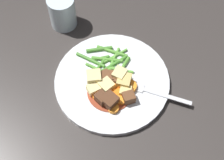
% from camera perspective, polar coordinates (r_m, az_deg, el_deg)
% --- Properties ---
extents(ground_plane, '(3.00, 3.00, 0.00)m').
position_cam_1_polar(ground_plane, '(0.82, 0.00, -0.50)').
color(ground_plane, '#383330').
extents(dinner_plate, '(0.28, 0.28, 0.01)m').
position_cam_1_polar(dinner_plate, '(0.81, 0.00, -0.25)').
color(dinner_plate, white).
rests_on(dinner_plate, ground_plane).
extents(stew_sauce, '(0.11, 0.11, 0.00)m').
position_cam_1_polar(stew_sauce, '(0.79, -0.35, -1.94)').
color(stew_sauce, '#93381E').
rests_on(stew_sauce, dinner_plate).
extents(carrot_slice_0, '(0.04, 0.04, 0.01)m').
position_cam_1_polar(carrot_slice_0, '(0.77, 0.22, -4.80)').
color(carrot_slice_0, orange).
rests_on(carrot_slice_0, dinner_plate).
extents(carrot_slice_1, '(0.04, 0.04, 0.01)m').
position_cam_1_polar(carrot_slice_1, '(0.79, -2.21, -0.98)').
color(carrot_slice_1, orange).
rests_on(carrot_slice_1, dinner_plate).
extents(carrot_slice_2, '(0.04, 0.04, 0.01)m').
position_cam_1_polar(carrot_slice_2, '(0.78, 1.57, -3.14)').
color(carrot_slice_2, orange).
rests_on(carrot_slice_2, dinner_plate).
extents(carrot_slice_3, '(0.04, 0.04, 0.01)m').
position_cam_1_polar(carrot_slice_3, '(0.79, 2.97, -1.11)').
color(carrot_slice_3, orange).
rests_on(carrot_slice_3, dinner_plate).
extents(carrot_slice_4, '(0.04, 0.04, 0.01)m').
position_cam_1_polar(carrot_slice_4, '(0.80, 0.69, -0.36)').
color(carrot_slice_4, orange).
rests_on(carrot_slice_4, dinner_plate).
extents(carrot_slice_5, '(0.04, 0.04, 0.01)m').
position_cam_1_polar(carrot_slice_5, '(0.79, 0.68, -1.94)').
color(carrot_slice_5, orange).
rests_on(carrot_slice_5, dinner_plate).
extents(carrot_slice_6, '(0.05, 0.05, 0.01)m').
position_cam_1_polar(carrot_slice_6, '(0.78, -2.24, -2.50)').
color(carrot_slice_6, orange).
rests_on(carrot_slice_6, dinner_plate).
extents(potato_chunk_0, '(0.03, 0.04, 0.03)m').
position_cam_1_polar(potato_chunk_0, '(0.79, -3.06, 0.36)').
color(potato_chunk_0, '#EAD68C').
rests_on(potato_chunk_0, dinner_plate).
extents(potato_chunk_1, '(0.03, 0.03, 0.02)m').
position_cam_1_polar(potato_chunk_1, '(0.78, 2.30, -1.97)').
color(potato_chunk_1, '#E5CC7A').
rests_on(potato_chunk_1, dinner_plate).
extents(potato_chunk_2, '(0.03, 0.04, 0.02)m').
position_cam_1_polar(potato_chunk_2, '(0.78, -3.10, -1.50)').
color(potato_chunk_2, '#EAD68C').
rests_on(potato_chunk_2, dinner_plate).
extents(potato_chunk_3, '(0.04, 0.04, 0.03)m').
position_cam_1_polar(potato_chunk_3, '(0.79, -0.95, -1.02)').
color(potato_chunk_3, '#EAD68C').
rests_on(potato_chunk_3, dinner_plate).
extents(potato_chunk_4, '(0.05, 0.04, 0.03)m').
position_cam_1_polar(potato_chunk_4, '(0.79, 2.05, -0.22)').
color(potato_chunk_4, '#DBBC6B').
rests_on(potato_chunk_4, dinner_plate).
extents(potato_chunk_5, '(0.04, 0.04, 0.03)m').
position_cam_1_polar(potato_chunk_5, '(0.80, 1.21, 1.05)').
color(potato_chunk_5, '#EAD68C').
rests_on(potato_chunk_5, dinner_plate).
extents(meat_chunk_0, '(0.04, 0.04, 0.02)m').
position_cam_1_polar(meat_chunk_0, '(0.80, -0.14, 0.44)').
color(meat_chunk_0, brown).
rests_on(meat_chunk_0, dinner_plate).
extents(meat_chunk_1, '(0.05, 0.05, 0.03)m').
position_cam_1_polar(meat_chunk_1, '(0.76, -0.39, -3.54)').
color(meat_chunk_1, '#56331E').
rests_on(meat_chunk_1, dinner_plate).
extents(meat_chunk_2, '(0.03, 0.03, 0.02)m').
position_cam_1_polar(meat_chunk_2, '(0.77, 2.83, -2.98)').
color(meat_chunk_2, brown).
rests_on(meat_chunk_2, dinner_plate).
extents(meat_chunk_3, '(0.04, 0.04, 0.02)m').
position_cam_1_polar(meat_chunk_3, '(0.80, -1.42, 0.43)').
color(meat_chunk_3, brown).
rests_on(meat_chunk_3, dinner_plate).
extents(meat_chunk_4, '(0.04, 0.03, 0.03)m').
position_cam_1_polar(meat_chunk_4, '(0.77, -1.77, -3.11)').
color(meat_chunk_4, '#56331E').
rests_on(meat_chunk_4, dinner_plate).
extents(green_bean_0, '(0.03, 0.06, 0.01)m').
position_cam_1_polar(green_bean_0, '(0.82, 1.51, 1.72)').
color(green_bean_0, '#66AD42').
rests_on(green_bean_0, dinner_plate).
extents(green_bean_1, '(0.01, 0.05, 0.01)m').
position_cam_1_polar(green_bean_1, '(0.84, -2.17, 3.69)').
color(green_bean_1, '#4C8E33').
rests_on(green_bean_1, dinner_plate).
extents(green_bean_2, '(0.04, 0.04, 0.01)m').
position_cam_1_polar(green_bean_2, '(0.83, -2.02, 2.46)').
color(green_bean_2, '#4C8E33').
rests_on(green_bean_2, dinner_plate).
extents(green_bean_3, '(0.05, 0.07, 0.01)m').
position_cam_1_polar(green_bean_3, '(0.85, 0.03, 4.87)').
color(green_bean_3, '#599E38').
rests_on(green_bean_3, dinner_plate).
extents(green_bean_4, '(0.07, 0.05, 0.01)m').
position_cam_1_polar(green_bean_4, '(0.83, 0.19, 3.32)').
color(green_bean_4, '#66AD42').
rests_on(green_bean_4, dinner_plate).
extents(green_bean_5, '(0.06, 0.07, 0.01)m').
position_cam_1_polar(green_bean_5, '(0.84, -3.65, 3.42)').
color(green_bean_5, '#4C8E33').
rests_on(green_bean_5, dinner_plate).
extents(green_bean_6, '(0.03, 0.08, 0.01)m').
position_cam_1_polar(green_bean_6, '(0.83, -0.84, 3.51)').
color(green_bean_6, '#599E38').
rests_on(green_bean_6, dinner_plate).
extents(green_bean_7, '(0.04, 0.08, 0.01)m').
position_cam_1_polar(green_bean_7, '(0.82, -0.11, 2.45)').
color(green_bean_7, '#4C8E33').
rests_on(green_bean_7, dinner_plate).
extents(green_bean_8, '(0.05, 0.05, 0.01)m').
position_cam_1_polar(green_bean_8, '(0.82, -2.44, 1.84)').
color(green_bean_8, '#599E38').
rests_on(green_bean_8, dinner_plate).
extents(green_bean_9, '(0.04, 0.05, 0.01)m').
position_cam_1_polar(green_bean_9, '(0.81, -1.08, 0.90)').
color(green_bean_9, '#4C8E33').
rests_on(green_bean_9, dinner_plate).
extents(green_bean_10, '(0.04, 0.04, 0.01)m').
position_cam_1_polar(green_bean_10, '(0.83, 2.07, 2.52)').
color(green_bean_10, '#599E38').
rests_on(green_bean_10, dinner_plate).
extents(green_bean_11, '(0.01, 0.07, 0.01)m').
position_cam_1_polar(green_bean_11, '(0.85, -2.17, 5.21)').
color(green_bean_11, '#4C8E33').
rests_on(green_bean_11, dinner_plate).
extents(green_bean_12, '(0.03, 0.07, 0.01)m').
position_cam_1_polar(green_bean_12, '(0.84, 0.51, 4.07)').
color(green_bean_12, '#66AD42').
rests_on(green_bean_12, dinner_plate).
extents(fork, '(0.11, 0.16, 0.00)m').
position_cam_1_polar(fork, '(0.80, 6.85, -2.00)').
color(fork, silver).
rests_on(fork, dinner_plate).
extents(water_glass, '(0.07, 0.07, 0.09)m').
position_cam_1_polar(water_glass, '(0.90, -8.39, 11.36)').
color(water_glass, silver).
rests_on(water_glass, ground_plane).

